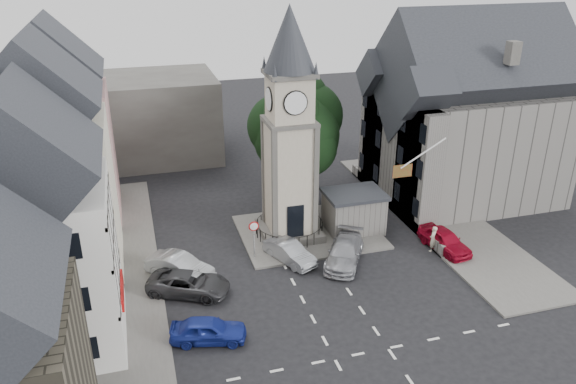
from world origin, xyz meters
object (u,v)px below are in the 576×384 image
object	(u,v)px
stone_shelter	(354,211)
car_west_blue	(208,330)
clock_tower	(289,129)
pedestrian	(433,239)
car_east_red	(445,240)

from	to	relation	value
stone_shelter	car_west_blue	world-z (taller)	stone_shelter
clock_tower	pedestrian	size ratio (longest dim) A/B	8.66
car_west_blue	car_east_red	world-z (taller)	car_east_red
pedestrian	stone_shelter	bearing A→B (deg)	-83.99
car_west_blue	pedestrian	bearing A→B (deg)	-57.82
pedestrian	clock_tower	bearing A→B (deg)	-65.82
stone_shelter	car_west_blue	xyz separation A→B (m)	(-12.30, -9.72, -0.85)
clock_tower	stone_shelter	bearing A→B (deg)	-5.84
stone_shelter	car_east_red	distance (m)	6.77
clock_tower	pedestrian	distance (m)	12.44
clock_tower	stone_shelter	world-z (taller)	clock_tower
stone_shelter	car_east_red	size ratio (longest dim) A/B	0.97
clock_tower	car_west_blue	world-z (taller)	clock_tower
car_west_blue	pedestrian	size ratio (longest dim) A/B	2.17
clock_tower	pedestrian	xyz separation A→B (m)	(8.91, -4.89, -7.18)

